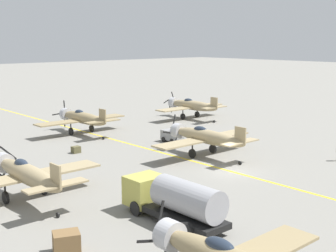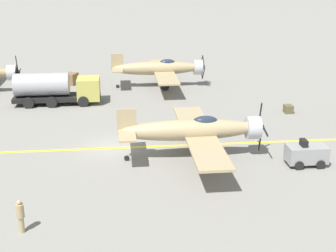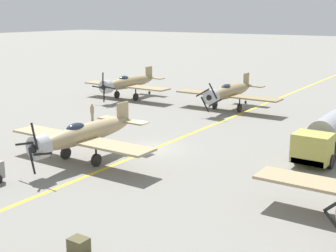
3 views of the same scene
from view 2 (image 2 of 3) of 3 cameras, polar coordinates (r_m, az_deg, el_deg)
The scene contains 9 objects.
ground_plane at distance 33.90m, azimuth -6.55°, elevation -2.69°, with size 400.00×400.00×0.00m, color gray.
taxiway_stripe at distance 33.90m, azimuth -6.55°, elevation -2.69°, with size 0.30×160.00×0.01m, color yellow.
airplane_mid_left at distance 49.86m, azimuth -0.95°, elevation 7.03°, with size 12.00×9.98×3.65m.
airplane_mid_center at distance 31.36m, azimuth 3.21°, elevation -0.51°, with size 12.00×9.98×3.77m.
fuel_tanker at distance 45.01m, azimuth -13.36°, elevation 4.49°, with size 2.68×8.00×2.98m.
tow_tractor at distance 31.97m, azimuth 16.51°, elevation -3.27°, with size 1.57×2.60×1.79m.
ground_crew_walking at distance 24.37m, azimuth -17.54°, elevation -10.29°, with size 0.39×0.39×1.78m.
supply_crate_by_tanker at distance 52.42m, azimuth -11.76°, elevation 5.66°, with size 1.45×1.21×1.21m, color brown.
supply_crate_mid_lane at distance 42.80m, azimuth 14.45°, elevation 2.02°, with size 0.85×0.70×0.70m, color brown.
Camera 2 is at (31.44, 0.56, 12.66)m, focal length 50.00 mm.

